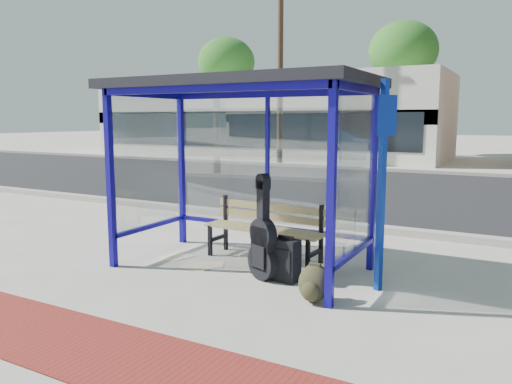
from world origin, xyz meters
The scene contains 19 objects.
ground centered at (0.00, 0.00, 0.00)m, with size 120.00×120.00×0.00m, color #B2ADA0.
brick_paver_strip centered at (0.00, -2.60, 0.01)m, with size 60.00×1.00×0.01m, color maroon.
curb_near centered at (0.00, 2.90, 0.06)m, with size 60.00×0.25×0.12m, color gray.
street_asphalt centered at (0.00, 8.00, 0.00)m, with size 60.00×10.00×0.00m, color black.
curb_far centered at (0.00, 13.10, 0.06)m, with size 60.00×0.25×0.12m, color gray.
far_sidewalk centered at (0.00, 15.00, 0.00)m, with size 60.00×4.00×0.01m, color #B2ADA0.
bus_shelter centered at (0.00, 0.07, 2.07)m, with size 3.30×1.80×2.42m.
storefront_white centered at (-9.00, 17.99, 2.00)m, with size 18.00×6.04×4.00m.
tree_left centered at (-14.00, 22.00, 5.45)m, with size 3.60×3.60×7.03m.
tree_mid centered at (-3.00, 22.00, 5.45)m, with size 3.60×3.60×7.03m.
utility_pole_west centered at (-6.00, 13.40, 4.11)m, with size 1.60×0.24×8.00m.
bench centered at (0.10, 0.50, 0.47)m, with size 1.77×0.54×0.82m.
guitar_bag centered at (0.48, -0.28, 0.44)m, with size 0.46×0.29×1.21m.
suitcase centered at (0.75, -0.21, 0.26)m, with size 0.34×0.25×0.56m.
backpack centered at (1.30, -0.68, 0.20)m, with size 0.36×0.33×0.41m.
sign_post centered at (1.81, 0.02, 1.32)m, with size 0.16×0.28×2.35m.
newspaper_a centered at (-1.05, 0.01, 0.00)m, with size 0.40×0.31×0.01m, color white.
newspaper_b centered at (-0.53, -0.24, 0.00)m, with size 0.42×0.33×0.01m, color white.
newspaper_c centered at (-0.43, -0.10, 0.00)m, with size 0.39×0.31×0.01m, color white.
Camera 1 is at (3.21, -5.43, 1.93)m, focal length 35.00 mm.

